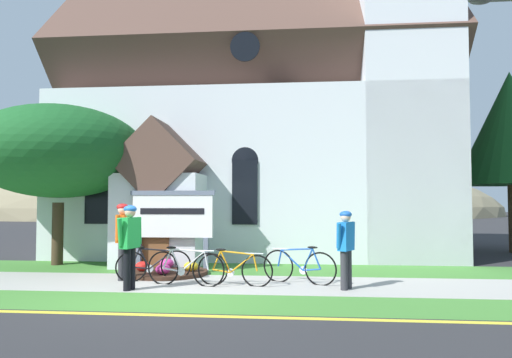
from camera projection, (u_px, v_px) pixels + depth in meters
ground at (190, 268)px, 13.09m from camera, size 140.00×140.00×0.00m
sidewalk_slab at (226, 284)px, 10.54m from camera, size 32.00×2.36×0.01m
grass_verge at (209, 303)px, 8.56m from camera, size 32.00×1.61×0.01m
church_lawn at (240, 269)px, 12.85m from camera, size 24.00×2.29×0.01m
curb_paint_stripe at (197, 316)px, 7.61m from camera, size 28.00×0.16×0.01m
church_building at (269, 122)px, 18.35m from camera, size 13.47×10.88×14.03m
church_sign at (172, 217)px, 12.49m from camera, size 2.26×0.12×2.12m
flower_bed at (166, 271)px, 11.87m from camera, size 2.08×2.08×0.34m
bicycle_green at (234, 269)px, 10.33m from camera, size 1.70×0.29×0.82m
bicycle_yellow at (153, 265)px, 10.96m from camera, size 1.63×0.63×0.83m
bicycle_red at (185, 268)px, 10.36m from camera, size 1.80×0.37×0.86m
bicycle_silver at (299, 266)px, 10.60m from camera, size 1.65×0.70×0.86m
cyclist_in_white_jersey at (122, 235)px, 11.05m from camera, size 0.31×0.72×1.78m
cyclist_in_blue_jersey at (130, 240)px, 9.83m from camera, size 0.32×0.72×1.76m
cyclist_in_yellow_jersey at (346, 244)px, 9.91m from camera, size 0.42×0.66×1.64m
roadside_conifer at (511, 128)px, 17.21m from camera, size 3.91×3.91×6.56m
yard_deciduous_tree at (59, 152)px, 13.88m from camera, size 4.99×4.99×4.63m
distant_hill at (176, 214)px, 67.80m from camera, size 88.08×52.94×17.02m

